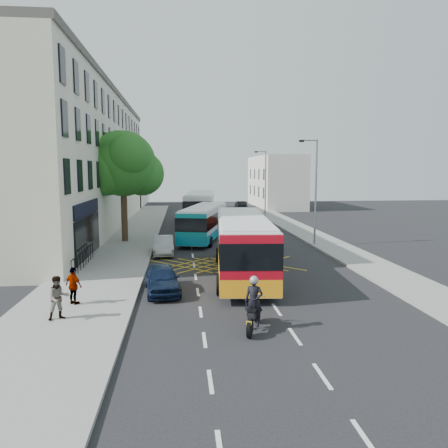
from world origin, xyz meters
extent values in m
plane|color=black|center=(0.00, 0.00, 0.00)|extent=(120.00, 120.00, 0.00)
cube|color=gray|center=(-8.50, 15.00, 0.07)|extent=(5.00, 70.00, 0.15)
cube|color=gray|center=(7.50, 15.00, 0.07)|extent=(3.00, 70.00, 0.15)
cube|color=#EAE4C4|center=(-14.00, 24.50, 6.50)|extent=(8.00, 45.00, 13.00)
cube|color=#59544C|center=(-14.00, 24.50, 13.25)|extent=(8.30, 45.00, 0.50)
cube|color=black|center=(-9.95, 8.00, 3.40)|extent=(0.12, 7.00, 0.90)
cube|color=black|center=(-9.95, 8.00, 1.60)|extent=(0.12, 7.00, 2.60)
cube|color=silver|center=(-14.00, 55.00, 5.00)|extent=(8.00, 20.00, 10.00)
cube|color=silver|center=(11.00, 48.00, 4.00)|extent=(6.00, 18.00, 8.00)
cylinder|color=#382619|center=(-8.50, 15.00, 2.35)|extent=(0.50, 0.50, 4.40)
sphere|color=#22601B|center=(-8.50, 15.00, 6.35)|extent=(5.20, 5.20, 5.20)
sphere|color=#22601B|center=(-7.10, 15.80, 5.55)|extent=(3.60, 3.60, 3.60)
sphere|color=#22601B|center=(-9.70, 14.40, 5.75)|extent=(3.80, 3.80, 3.80)
sphere|color=#22601B|center=(-7.90, 13.70, 6.95)|extent=(3.40, 3.40, 3.40)
sphere|color=#22601B|center=(-9.30, 16.10, 7.35)|extent=(3.20, 3.20, 3.20)
cylinder|color=slate|center=(6.30, 12.00, 4.15)|extent=(0.14, 0.14, 8.00)
cylinder|color=slate|center=(5.70, 12.00, 8.05)|extent=(1.20, 0.10, 0.10)
cube|color=black|center=(5.10, 12.00, 8.00)|extent=(0.35, 0.15, 0.18)
cylinder|color=slate|center=(6.30, 32.00, 4.15)|extent=(0.14, 0.14, 8.00)
cylinder|color=slate|center=(5.70, 32.00, 8.05)|extent=(1.20, 0.10, 0.10)
cube|color=black|center=(5.10, 32.00, 8.00)|extent=(0.35, 0.15, 0.18)
cube|color=silver|center=(-0.57, 3.25, 1.78)|extent=(3.56, 11.86, 2.81)
cube|color=silver|center=(-0.57, 3.25, 3.24)|extent=(3.33, 11.61, 0.13)
cube|color=black|center=(-0.57, 3.25, 2.18)|extent=(3.62, 11.92, 1.17)
cube|color=#FF9E15|center=(-0.57, 3.25, 0.80)|extent=(3.61, 11.91, 0.80)
cube|color=#B50918|center=(-1.02, -2.55, 1.81)|extent=(2.70, 0.31, 2.66)
cube|color=#FF0C0C|center=(-2.09, -2.47, 1.06)|extent=(0.25, 0.08, 0.25)
cube|color=#FF0C0C|center=(0.06, -2.64, 1.06)|extent=(0.25, 0.08, 0.25)
cylinder|color=black|center=(-1.64, 6.53, 0.48)|extent=(0.37, 0.98, 0.96)
cylinder|color=black|center=(1.01, 6.32, 0.48)|extent=(0.37, 0.98, 0.96)
cylinder|color=black|center=(-2.20, -0.57, 0.48)|extent=(0.37, 0.98, 0.96)
cylinder|color=black|center=(0.45, -0.77, 0.48)|extent=(0.37, 0.98, 0.96)
cube|color=silver|center=(-2.06, 15.73, 1.54)|extent=(4.64, 10.35, 2.43)
cube|color=silver|center=(-2.06, 15.73, 2.80)|extent=(4.42, 10.11, 0.11)
cube|color=black|center=(-2.06, 15.73, 1.88)|extent=(4.71, 10.42, 1.01)
cube|color=#0C7F9C|center=(-2.06, 15.73, 0.69)|extent=(4.70, 10.41, 0.69)
cube|color=#0B8790|center=(-3.26, 10.86, 1.56)|extent=(2.29, 0.66, 2.29)
cube|color=#FF0C0C|center=(-4.14, 11.07, 0.92)|extent=(0.26, 0.12, 0.25)
cube|color=#FF0C0C|center=(-2.40, 10.64, 0.92)|extent=(0.26, 0.12, 0.25)
cylinder|color=black|center=(-2.52, 18.68, 0.41)|extent=(0.45, 0.86, 0.83)
cylinder|color=black|center=(-0.29, 18.13, 0.41)|extent=(0.45, 0.86, 0.83)
cylinder|color=black|center=(-3.99, 12.71, 0.41)|extent=(0.45, 0.86, 0.83)
cylinder|color=black|center=(-1.76, 12.16, 0.41)|extent=(0.45, 0.86, 0.83)
cube|color=silver|center=(-1.86, 27.33, 1.84)|extent=(3.87, 12.30, 2.91)
cube|color=silver|center=(-1.86, 27.33, 3.35)|extent=(3.63, 12.04, 0.13)
cube|color=black|center=(-1.86, 27.33, 2.25)|extent=(3.93, 12.37, 1.21)
cube|color=#0B878D|center=(-1.86, 27.33, 0.82)|extent=(3.92, 12.36, 0.82)
cube|color=silver|center=(-2.42, 21.33, 1.87)|extent=(2.79, 0.36, 2.75)
cube|color=#FF0C0C|center=(-3.54, 21.43, 1.10)|extent=(0.25, 0.08, 0.25)
cube|color=#FF0C0C|center=(-1.30, 21.22, 1.10)|extent=(0.25, 0.08, 0.25)
cylinder|color=black|center=(-2.92, 30.74, 0.49)|extent=(0.40, 1.01, 0.99)
cylinder|color=black|center=(-0.18, 30.49, 0.49)|extent=(0.40, 1.01, 0.99)
cylinder|color=black|center=(-3.61, 23.40, 0.49)|extent=(0.40, 1.01, 0.99)
cylinder|color=black|center=(-0.87, 23.15, 0.49)|extent=(0.40, 1.01, 0.99)
cylinder|color=black|center=(-1.61, -5.95, 0.34)|extent=(0.35, 0.69, 0.69)
cylinder|color=black|center=(-1.07, -4.43, 0.34)|extent=(0.35, 0.69, 0.69)
cube|color=black|center=(-1.34, -5.19, 0.67)|extent=(0.66, 1.29, 0.24)
cube|color=black|center=(-1.25, -4.94, 0.86)|extent=(0.45, 0.56, 0.21)
cube|color=black|center=(-1.43, -5.44, 0.81)|extent=(0.44, 0.60, 0.11)
cylinder|color=slate|center=(-1.08, -4.48, 0.75)|extent=(0.22, 0.46, 0.90)
cylinder|color=slate|center=(-1.14, -4.63, 1.13)|extent=(0.62, 0.26, 0.04)
cube|color=gold|center=(-1.67, -6.12, 0.59)|extent=(0.19, 0.08, 0.14)
imported|color=black|center=(-1.36, -5.24, 1.09)|extent=(0.79, 0.65, 1.85)
sphere|color=#99999E|center=(-1.36, -5.24, 1.88)|extent=(0.32, 0.32, 0.32)
imported|color=black|center=(-4.90, 0.10, 0.66)|extent=(2.01, 4.04, 1.32)
imported|color=#9A9DA1|center=(-5.21, 9.69, 0.64)|extent=(1.53, 3.92, 1.27)
imported|color=red|center=(2.58, 21.35, 0.67)|extent=(2.38, 4.81, 1.34)
imported|color=#3D3E44|center=(-0.24, 44.14, 0.58)|extent=(2.21, 4.32, 1.17)
imported|color=#9FA2A6|center=(5.25, 36.41, 0.67)|extent=(1.74, 3.99, 1.34)
imported|color=black|center=(4.79, 43.08, 0.65)|extent=(1.42, 3.94, 1.29)
imported|color=gray|center=(-8.66, -3.77, 1.00)|extent=(1.02, 0.94, 1.70)
imported|color=gray|center=(-8.55, -1.85, 0.95)|extent=(0.99, 0.87, 1.60)
camera|label=1|loc=(-3.95, -20.47, 5.84)|focal=35.00mm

